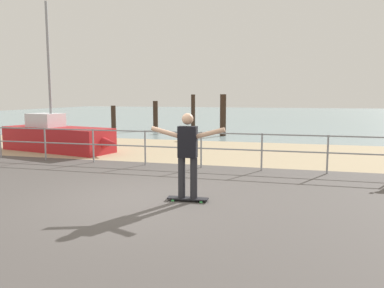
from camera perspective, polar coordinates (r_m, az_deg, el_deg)
ground_plane at (r=6.84m, az=-10.00°, el=-10.47°), size 24.00×10.00×0.04m
beach_strip at (r=14.33m, az=3.54°, el=-1.10°), size 24.00×6.00×0.04m
sea_surface at (r=42.05m, az=11.10°, el=4.25°), size 72.00×50.00×0.04m
railing_fence at (r=11.12m, az=-2.91°, el=0.15°), size 11.98×0.05×1.05m
sailboat at (r=14.97m, az=-18.89°, el=0.91°), size 5.07×2.37×5.44m
skateboard at (r=7.56m, az=-0.64°, el=-8.11°), size 0.81×0.24×0.08m
skateboarder at (r=7.37m, az=-0.65°, el=-0.96°), size 1.45×0.22×1.65m
groyne_post_0 at (r=23.14m, az=-11.58°, el=3.78°), size 0.28×0.28×1.48m
groyne_post_1 at (r=23.14m, az=-5.44°, el=4.22°), size 0.29×0.29×1.75m
groyne_post_2 at (r=22.69m, az=0.17°, el=4.68°), size 0.24×0.24×2.13m
groyne_post_3 at (r=19.61m, az=4.63°, el=4.26°), size 0.31×0.31×2.13m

